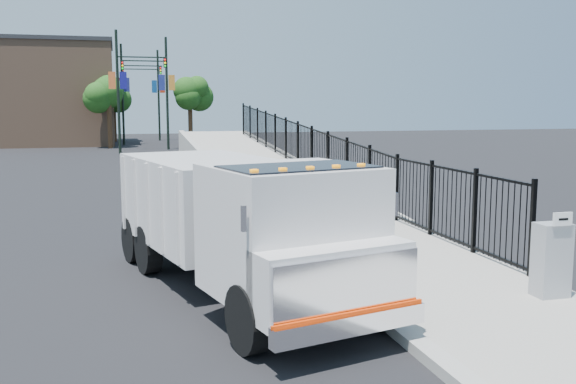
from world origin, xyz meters
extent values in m
plane|color=black|center=(0.00, 0.00, 0.00)|extent=(120.00, 120.00, 0.00)
cube|color=#9E998E|center=(1.93, -2.00, 0.06)|extent=(3.55, 12.00, 0.12)
cube|color=#ADAAA3|center=(0.00, -2.00, 0.08)|extent=(0.30, 12.00, 0.16)
cube|color=#9E998E|center=(2.12, 16.00, 0.00)|extent=(3.95, 24.06, 3.19)
cube|color=black|center=(3.55, 12.00, 0.90)|extent=(0.10, 28.00, 1.80)
cube|color=black|center=(-1.95, -0.98, 0.53)|extent=(2.45, 6.54, 0.21)
cube|color=silver|center=(-1.43, -3.12, 1.48)|extent=(2.68, 2.57, 1.91)
cube|color=silver|center=(-1.15, -4.28, 1.00)|extent=(2.34, 1.18, 0.96)
cube|color=silver|center=(-1.07, -4.63, 1.00)|extent=(2.16, 0.59, 0.81)
cube|color=silver|center=(-1.05, -4.70, 0.53)|extent=(2.27, 0.70, 0.27)
cube|color=#FA3904|center=(-1.05, -4.70, 0.67)|extent=(2.24, 0.58, 0.06)
cube|color=black|center=(-1.38, -3.35, 2.06)|extent=(2.34, 1.70, 0.81)
cube|color=silver|center=(-2.24, 0.22, 1.48)|extent=(3.17, 4.44, 1.63)
cube|color=silver|center=(-2.37, -4.33, 1.91)|extent=(0.07, 0.07, 0.33)
cube|color=silver|center=(-0.05, -3.77, 1.91)|extent=(0.07, 0.07, 0.33)
cube|color=orange|center=(-2.13, -3.88, 2.46)|extent=(0.11, 0.10, 0.06)
cube|color=orange|center=(-1.72, -3.78, 2.46)|extent=(0.11, 0.10, 0.06)
cube|color=orange|center=(-1.30, -3.68, 2.46)|extent=(0.11, 0.10, 0.06)
cube|color=orange|center=(-0.88, -3.58, 2.46)|extent=(0.11, 0.10, 0.06)
cube|color=orange|center=(-0.46, -3.48, 2.46)|extent=(0.11, 0.10, 0.06)
cylinder|color=black|center=(-2.25, -4.01, 0.48)|extent=(0.52, 1.00, 0.96)
cylinder|color=black|center=(-0.30, -3.54, 0.48)|extent=(0.52, 1.00, 0.96)
cylinder|color=black|center=(-3.35, 0.55, 0.48)|extent=(0.52, 1.00, 0.96)
cylinder|color=black|center=(-1.40, 1.02, 0.48)|extent=(0.52, 1.00, 0.96)
cylinder|color=black|center=(-3.59, 1.57, 0.48)|extent=(0.52, 1.00, 0.96)
cylinder|color=black|center=(-1.64, 2.04, 0.48)|extent=(0.52, 1.00, 0.96)
imported|color=maroon|center=(0.99, -0.22, 1.06)|extent=(0.69, 0.81, 1.87)
cube|color=gray|center=(3.10, -3.16, 0.75)|extent=(0.55, 0.40, 1.25)
cube|color=white|center=(3.10, -3.38, 1.48)|extent=(0.35, 0.04, 0.22)
ellipsoid|color=silver|center=(0.88, -1.06, 0.17)|extent=(0.43, 0.43, 0.11)
cylinder|color=black|center=(-3.66, 31.24, 4.00)|extent=(0.18, 0.18, 8.00)
cube|color=black|center=(-2.06, 31.24, 6.30)|extent=(3.20, 0.08, 0.08)
cube|color=black|center=(-0.62, 31.24, 5.95)|extent=(0.18, 0.22, 0.60)
cube|color=navy|center=(-3.31, 31.24, 4.80)|extent=(0.45, 0.04, 1.10)
cube|color=orange|center=(-4.01, 31.24, 4.80)|extent=(0.45, 0.04, 1.10)
cylinder|color=black|center=(-0.24, 35.06, 4.00)|extent=(0.18, 0.18, 8.00)
cube|color=black|center=(-1.84, 35.06, 6.30)|extent=(3.20, 0.08, 0.08)
cube|color=black|center=(-3.28, 35.06, 5.95)|extent=(0.18, 0.22, 0.60)
cube|color=orange|center=(0.11, 35.06, 4.80)|extent=(0.45, 0.04, 1.10)
cube|color=navy|center=(-0.59, 35.06, 4.80)|extent=(0.45, 0.04, 1.10)
cylinder|color=black|center=(-3.27, 41.29, 4.00)|extent=(0.18, 0.18, 8.00)
cube|color=black|center=(-1.67, 41.29, 6.30)|extent=(3.20, 0.08, 0.08)
cube|color=black|center=(-0.23, 41.29, 5.95)|extent=(0.18, 0.22, 0.60)
cube|color=navy|center=(-2.92, 41.29, 4.80)|extent=(0.45, 0.04, 1.10)
cube|color=red|center=(-3.62, 41.29, 4.80)|extent=(0.45, 0.04, 1.10)
cylinder|color=black|center=(-0.09, 46.64, 4.00)|extent=(0.18, 0.18, 8.00)
cube|color=black|center=(-1.69, 46.64, 6.30)|extent=(3.20, 0.08, 0.08)
cube|color=black|center=(-3.13, 46.64, 5.95)|extent=(0.18, 0.22, 0.60)
cube|color=red|center=(0.26, 46.64, 4.80)|extent=(0.45, 0.04, 1.10)
cube|color=#13509D|center=(-0.44, 46.64, 4.80)|extent=(0.45, 0.04, 1.10)
cylinder|color=#382314|center=(-4.31, 37.40, 1.60)|extent=(0.36, 0.36, 3.20)
sphere|color=#194714|center=(-4.31, 37.40, 4.00)|extent=(2.39, 2.39, 2.39)
cylinder|color=#382314|center=(1.86, 39.28, 1.60)|extent=(0.36, 0.36, 3.20)
sphere|color=#194714|center=(1.86, 39.28, 4.00)|extent=(2.10, 2.10, 2.10)
cylinder|color=#382314|center=(-3.99, 46.07, 1.60)|extent=(0.36, 0.36, 3.20)
sphere|color=#194714|center=(-3.99, 46.07, 4.00)|extent=(2.70, 2.70, 2.70)
cube|color=#8C664C|center=(-9.00, 44.00, 4.00)|extent=(10.00, 10.00, 8.00)
camera|label=1|loc=(-3.89, -12.15, 3.36)|focal=40.00mm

